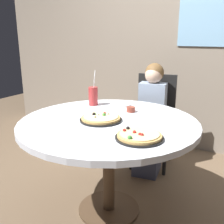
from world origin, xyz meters
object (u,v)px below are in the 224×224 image
(plate_small, at_px, (121,104))
(diner_child, at_px, (150,124))
(soda_cup, at_px, (93,96))
(sauce_bowl, at_px, (131,109))
(chair_wooden, at_px, (154,115))
(pizza_veggie, at_px, (101,118))
(pizza_cheese, at_px, (139,136))
(dining_table, at_px, (109,132))

(plate_small, bearing_deg, diner_child, 67.64)
(soda_cup, height_order, sauce_bowl, soda_cup)
(chair_wooden, relative_size, pizza_veggie, 3.13)
(pizza_veggie, height_order, pizza_cheese, same)
(dining_table, relative_size, diner_child, 1.19)
(chair_wooden, relative_size, pizza_cheese, 3.28)
(diner_child, xyz_separation_m, pizza_cheese, (0.32, -1.01, 0.28))
(diner_child, height_order, sauce_bowl, diner_child)
(sauce_bowl, bearing_deg, pizza_cheese, -59.24)
(pizza_cheese, distance_m, plate_small, 0.81)
(dining_table, distance_m, diner_child, 0.81)
(pizza_cheese, xyz_separation_m, sauce_bowl, (-0.29, 0.49, 0.00))
(chair_wooden, bearing_deg, pizza_cheese, -73.58)
(sauce_bowl, bearing_deg, pizza_veggie, -106.11)
(pizza_cheese, height_order, sauce_bowl, pizza_cheese)
(pizza_veggie, relative_size, sauce_bowl, 4.34)
(plate_small, bearing_deg, soda_cup, -146.35)
(pizza_veggie, bearing_deg, pizza_cheese, -25.34)
(diner_child, relative_size, pizza_veggie, 3.56)
(plate_small, bearing_deg, pizza_cheese, -54.59)
(chair_wooden, xyz_separation_m, diner_child, (0.03, -0.18, -0.05))
(pizza_veggie, bearing_deg, sauce_bowl, 73.89)
(pizza_veggie, distance_m, soda_cup, 0.45)
(diner_child, bearing_deg, pizza_cheese, -72.24)
(diner_child, relative_size, plate_small, 6.01)
(pizza_cheese, relative_size, plate_small, 1.61)
(chair_wooden, xyz_separation_m, soda_cup, (-0.32, -0.67, 0.30))
(plate_small, bearing_deg, chair_wooden, 77.58)
(pizza_cheese, bearing_deg, pizza_veggie, 154.66)
(sauce_bowl, xyz_separation_m, plate_small, (-0.18, 0.17, -0.02))
(dining_table, height_order, plate_small, plate_small)
(diner_child, height_order, plate_small, diner_child)
(chair_wooden, distance_m, soda_cup, 0.80)
(diner_child, height_order, pizza_cheese, diner_child)
(diner_child, distance_m, sauce_bowl, 0.59)
(pizza_cheese, relative_size, sauce_bowl, 4.14)
(chair_wooden, height_order, diner_child, diner_child)
(pizza_veggie, xyz_separation_m, plate_small, (-0.09, 0.48, -0.01))
(dining_table, bearing_deg, chair_wooden, 90.88)
(soda_cup, bearing_deg, pizza_cheese, -37.81)
(chair_wooden, relative_size, sauce_bowl, 13.57)
(dining_table, bearing_deg, pizza_cheese, -32.31)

